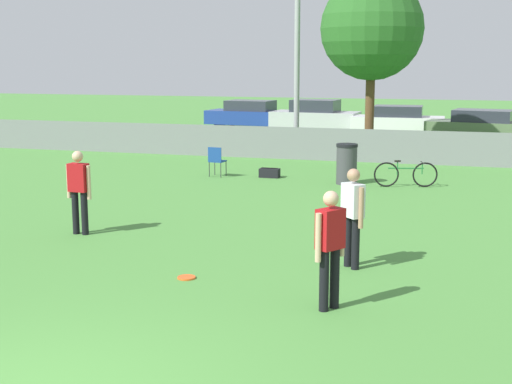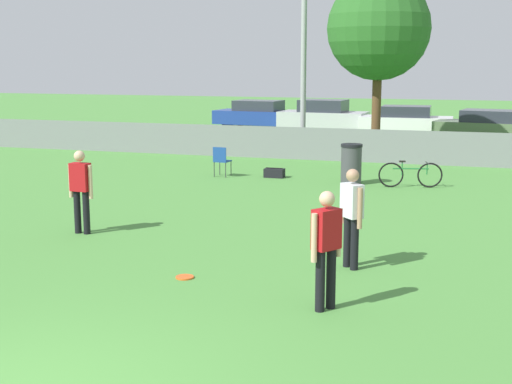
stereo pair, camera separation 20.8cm
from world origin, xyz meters
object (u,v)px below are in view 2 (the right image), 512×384
player_defender_red (81,187)px  bicycle_sideline (410,175)px  player_receiver_white (352,212)px  trash_bin (351,164)px  frisbee_disc (185,277)px  folding_chair_sideline (221,159)px  light_pole (304,4)px  parked_car_blue (258,115)px  parked_car_olive (491,126)px  parked_car_silver (323,116)px  player_thrower_red (326,243)px  gear_bag_sideline (274,173)px  parked_car_white (406,121)px  tree_near_pole (379,29)px

player_defender_red → bicycle_sideline: 9.08m
player_receiver_white → trash_bin: bearing=145.9°
frisbee_disc → player_defender_red: bearing=145.7°
folding_chair_sideline → light_pole: bearing=-93.1°
player_defender_red → light_pole: bearing=88.6°
parked_car_blue → parked_car_olive: size_ratio=0.96×
parked_car_blue → parked_car_silver: bearing=-7.4°
folding_chair_sideline → trash_bin: trash_bin is taller
player_thrower_red → player_receiver_white: bearing=33.7°
gear_bag_sideline → parked_car_white: 13.35m
player_receiver_white → parked_car_white: (-1.39, 21.58, -0.25)m
frisbee_disc → folding_chair_sideline: bearing=107.1°
bicycle_sideline → trash_bin: bearing=164.6°
parked_car_olive → trash_bin: bearing=-97.5°
frisbee_disc → gear_bag_sideline: gear_bag_sideline is taller
player_receiver_white → trash_bin: size_ratio=1.47×
parked_car_silver → parked_car_olive: 8.08m
bicycle_sideline → trash_bin: 1.60m
tree_near_pole → folding_chair_sideline: 8.10m
player_receiver_white → parked_car_silver: 23.10m
player_thrower_red → trash_bin: player_thrower_red is taller
bicycle_sideline → parked_car_white: (-1.55, 13.63, 0.32)m
tree_near_pole → parked_car_blue: (-7.19, 9.00, -3.73)m
parked_car_white → frisbee_disc: bearing=-94.0°
player_receiver_white → player_defender_red: bearing=-142.4°
parked_car_blue → parked_car_silver: (3.50, -0.81, 0.05)m
parked_car_blue → folding_chair_sideline: bearing=-70.8°
tree_near_pole → gear_bag_sideline: (-2.04, -5.83, -4.27)m
player_defender_red → folding_chair_sideline: bearing=92.1°
parked_car_blue → frisbee_disc: bearing=-69.4°
player_thrower_red → parked_car_silver: 25.10m
player_thrower_red → parked_car_silver: bearing=45.4°
bicycle_sideline → light_pole: bearing=111.2°
bicycle_sideline → parked_car_olive: bearing=65.4°
tree_near_pole → frisbee_disc: (-0.64, -15.59, -4.39)m
gear_bag_sideline → folding_chair_sideline: bearing=-167.8°
player_thrower_red → parked_car_olive: 21.94m
bicycle_sideline → parked_car_silver: parked_car_silver is taller
player_defender_red → parked_car_blue: bearing=102.0°
folding_chair_sideline → bicycle_sideline: size_ratio=0.53×
bicycle_sideline → gear_bag_sideline: bicycle_sideline is taller
parked_car_olive → bicycle_sideline: bearing=-90.3°
player_defender_red → parked_car_silver: (-0.01, 21.70, -0.20)m
player_defender_red → player_receiver_white: bearing=-5.0°
player_defender_red → bicycle_sideline: size_ratio=0.99×
bicycle_sideline → gear_bag_sideline: (-3.90, 0.51, -0.22)m
player_defender_red → frisbee_disc: player_defender_red is taller
tree_near_pole → folding_chair_sideline: tree_near_pole is taller
player_thrower_red → frisbee_disc: size_ratio=5.70×
light_pole → parked_car_olive: light_pole is taller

